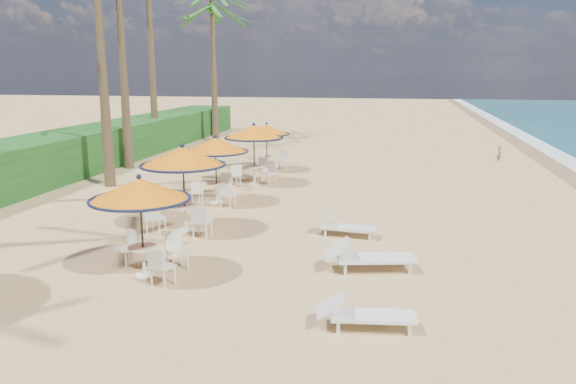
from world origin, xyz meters
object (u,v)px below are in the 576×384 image
station_1 (182,165)px  station_2 (216,154)px  station_3 (254,139)px  station_0 (142,202)px  lounger_far (343,225)px  lounger_mid (367,256)px  station_4 (267,134)px  lounger_near (363,313)px

station_1 → station_2: bearing=93.5°
station_1 → station_3: 7.01m
station_0 → station_2: size_ratio=0.98×
station_0 → lounger_far: size_ratio=1.29×
lounger_mid → station_0: bearing=-178.6°
station_0 → station_4: 13.60m
station_3 → lounger_far: bearing=-57.1°
station_0 → station_4: station_0 is taller
station_3 → station_2: bearing=-97.2°
station_2 → station_4: bearing=87.8°
station_1 → lounger_mid: (5.30, -2.23, -1.57)m
station_3 → station_4: 3.11m
station_3 → lounger_far: 7.96m
station_4 → lounger_far: (4.44, -9.66, -1.38)m
lounger_near → station_4: bearing=101.9°
station_0 → station_4: bearing=91.8°
lounger_near → station_3: bearing=105.5°
station_4 → station_2: bearing=-92.2°
station_4 → lounger_mid: bearing=-66.9°
station_2 → station_4: station_2 is taller
lounger_near → lounger_far: (-0.94, 5.67, -0.00)m
station_0 → lounger_mid: bearing=14.6°
station_3 → lounger_near: bearing=-67.0°
lounger_mid → lounger_far: lounger_mid is taller
station_4 → station_0: bearing=-88.2°
station_1 → lounger_mid: size_ratio=1.16×
station_0 → station_3: (-0.23, 10.49, 0.11)m
lounger_mid → lounger_far: size_ratio=1.21×
station_1 → lounger_far: (4.47, 0.44, -1.63)m
station_2 → station_0: bearing=-84.5°
station_1 → lounger_near: station_1 is taller
lounger_far → station_0: bearing=-129.5°
station_1 → lounger_far: bearing=5.6°
station_0 → station_1: (-0.45, 3.49, 0.22)m
station_2 → lounger_far: size_ratio=1.31×
station_3 → lounger_mid: bearing=-61.2°
station_1 → station_4: size_ratio=1.14×
station_2 → station_3: size_ratio=0.96×
station_0 → station_3: station_3 is taller
station_2 → lounger_near: station_2 is taller
lounger_far → lounger_near: bearing=-74.4°
station_0 → lounger_near: bearing=-19.3°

